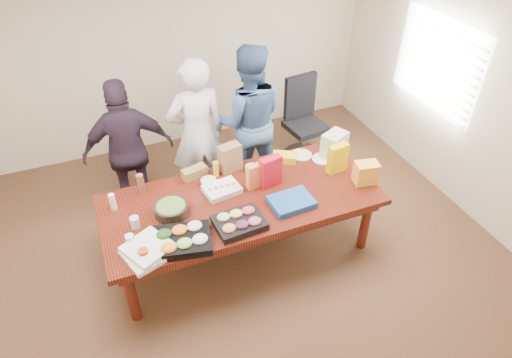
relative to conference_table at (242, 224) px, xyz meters
name	(u,v)px	position (x,y,z in m)	size (l,w,h in m)	color
floor	(243,249)	(0.00, 0.00, -0.39)	(5.50, 5.00, 0.02)	#47301E
wall_back	(175,52)	(0.00, 2.50, 0.98)	(5.50, 0.04, 2.70)	beige
wall_right	(472,97)	(2.75, 0.00, 0.98)	(0.04, 5.00, 2.70)	beige
window_panel	(437,64)	(2.72, 0.60, 1.12)	(0.03, 1.40, 1.10)	white
window_blinds	(434,65)	(2.68, 0.60, 1.12)	(0.04, 1.36, 1.00)	beige
conference_table	(242,224)	(0.00, 0.00, 0.00)	(2.80, 1.20, 0.75)	#4C1C0F
office_chair	(306,123)	(1.43, 1.34, 0.19)	(0.57, 0.57, 1.12)	black
person_center	(197,134)	(-0.14, 1.05, 0.55)	(0.68, 0.44, 1.85)	silver
person_right	(249,120)	(0.51, 1.10, 0.57)	(0.92, 0.71, 1.89)	#36537C
person_left	(129,151)	(-0.93, 1.12, 0.48)	(1.00, 0.42, 1.71)	#291C2A
veggie_tray	(183,241)	(-0.71, -0.41, 0.41)	(0.51, 0.40, 0.08)	black
fruit_tray	(239,223)	(-0.16, -0.37, 0.41)	(0.46, 0.36, 0.07)	black
sheet_cake	(222,189)	(-0.15, 0.16, 0.41)	(0.35, 0.27, 0.06)	white
salad_bowl	(171,210)	(-0.71, 0.02, 0.43)	(0.33, 0.33, 0.11)	black
chip_bag_blue	(291,202)	(0.43, -0.28, 0.41)	(0.42, 0.31, 0.06)	#185099
chip_bag_red	(270,171)	(0.36, 0.09, 0.54)	(0.23, 0.09, 0.34)	red
chip_bag_yellow	(338,159)	(1.12, 0.03, 0.54)	(0.22, 0.09, 0.33)	#EFD302
chip_bag_orange	(255,176)	(0.20, 0.11, 0.51)	(0.18, 0.08, 0.28)	orange
mayo_jar	(229,165)	(0.04, 0.48, 0.44)	(0.09, 0.09, 0.13)	white
mustard_bottle	(216,169)	(-0.12, 0.45, 0.46)	(0.06, 0.06, 0.18)	yellow
dressing_bottle	(141,184)	(-0.91, 0.46, 0.49)	(0.07, 0.07, 0.22)	brown
ranch_bottle	(113,202)	(-1.22, 0.31, 0.46)	(0.06, 0.06, 0.18)	white
banana_bunch	(285,157)	(0.68, 0.42, 0.42)	(0.26, 0.15, 0.09)	yellow
bread_loaf	(194,172)	(-0.34, 0.52, 0.43)	(0.27, 0.12, 0.11)	olive
kraft_bag	(230,158)	(0.06, 0.50, 0.53)	(0.24, 0.14, 0.31)	#926842
red_cup	(144,255)	(-1.07, -0.46, 0.43)	(0.09, 0.09, 0.11)	#BD3810
clear_cup_a	(130,240)	(-1.15, -0.24, 0.43)	(0.08, 0.08, 0.11)	white
clear_cup_b	(135,223)	(-1.07, -0.04, 0.43)	(0.09, 0.09, 0.12)	silver
pizza_box_lower	(147,254)	(-1.04, -0.43, 0.40)	(0.36, 0.36, 0.04)	silver
pizza_box_upper	(148,248)	(-1.02, -0.40, 0.44)	(0.36, 0.36, 0.04)	silver
plate_a	(323,159)	(1.09, 0.29, 0.38)	(0.24, 0.24, 0.01)	white
plate_b	(301,155)	(0.90, 0.44, 0.38)	(0.24, 0.24, 0.02)	silver
dip_bowl_a	(251,168)	(0.26, 0.39, 0.40)	(0.14, 0.14, 0.05)	silver
dip_bowl_b	(209,182)	(-0.24, 0.32, 0.41)	(0.16, 0.16, 0.07)	silver
grocery_bag_white	(334,145)	(1.23, 0.31, 0.52)	(0.27, 0.20, 0.29)	beige
grocery_bag_yellow	(366,173)	(1.30, -0.24, 0.49)	(0.24, 0.17, 0.24)	yellow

